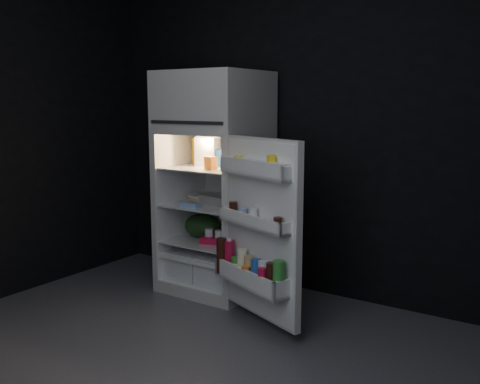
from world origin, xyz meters
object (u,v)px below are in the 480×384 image
Objects in this scene: refrigerator at (216,175)px; yogurt_tray at (215,240)px; fridge_door at (258,233)px; egg_carton at (215,200)px; milk_jug at (208,151)px.

refrigerator reaches higher than yogurt_tray.
refrigerator is 0.53m from yogurt_tray.
fridge_door reaches higher than egg_carton.
milk_jug is 1.05× the size of yogurt_tray.
egg_carton is 0.32m from yogurt_tray.
refrigerator reaches higher than fridge_door.
yogurt_tray is (0.09, -0.14, -0.50)m from refrigerator.
egg_carton is at bearing -57.80° from refrigerator.
fridge_door is at bearing -49.65° from yogurt_tray.
milk_jug is (-0.06, -0.03, 0.19)m from refrigerator.
fridge_door is 1.04m from milk_jug.
yogurt_tray is (-0.64, 0.38, -0.23)m from fridge_door.
fridge_door is at bearing -47.30° from milk_jug.
egg_carton is (0.05, -0.08, -0.19)m from refrigerator.
yogurt_tray is at bearing -57.22° from refrigerator.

